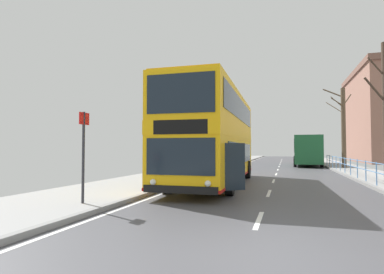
% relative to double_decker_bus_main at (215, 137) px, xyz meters
% --- Properties ---
extents(ground, '(15.80, 140.00, 0.20)m').
position_rel_double_decker_bus_main_xyz_m(ground, '(1.98, -9.71, -2.29)').
color(ground, '#46464B').
extents(double_decker_bus_main, '(3.51, 11.42, 4.45)m').
position_rel_double_decker_bus_main_xyz_m(double_decker_bus_main, '(0.00, 0.00, 0.00)').
color(double_decker_bus_main, '#F4B20F').
rests_on(double_decker_bus_main, ground).
extents(background_bus_far_lane, '(2.87, 10.16, 3.04)m').
position_rel_double_decker_bus_main_xyz_m(background_bus_far_lane, '(5.48, 19.96, -0.66)').
color(background_bus_far_lane, '#19512D').
rests_on(background_bus_far_lane, ground).
extents(pedestrian_railing_far_kerb, '(0.05, 26.59, 1.02)m').
position_rel_double_decker_bus_main_xyz_m(pedestrian_railing_far_kerb, '(7.15, 4.26, -1.50)').
color(pedestrian_railing_far_kerb, '#598CC6').
rests_on(pedestrian_railing_far_kerb, ground).
extents(bus_stop_sign_near, '(0.08, 0.44, 2.70)m').
position_rel_double_decker_bus_main_xyz_m(bus_stop_sign_near, '(-2.40, -7.05, -0.53)').
color(bus_stop_sign_near, '#2D2D33').
rests_on(bus_stop_sign_near, ground).
extents(bare_tree_far_01, '(2.49, 2.62, 7.06)m').
position_rel_double_decker_bus_main_xyz_m(bare_tree_far_01, '(8.12, 14.44, 1.45)').
color(bare_tree_far_01, '#4C3D2D').
rests_on(bare_tree_far_01, ground).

